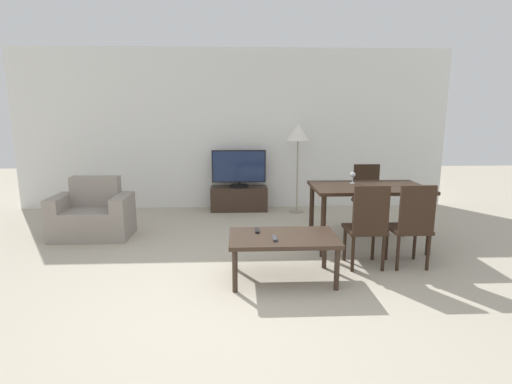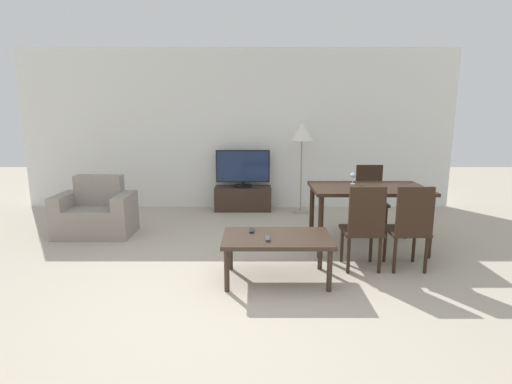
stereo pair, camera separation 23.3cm
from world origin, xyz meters
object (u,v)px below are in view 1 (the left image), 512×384
(armchair, at_px, (93,216))
(dining_chair_near, at_px, (367,223))
(dining_table, at_px, (368,193))
(dining_chair_far, at_px, (368,195))
(floor_lamp, at_px, (298,135))
(tv, at_px, (239,169))
(tv_stand, at_px, (239,198))
(wine_glass_left, at_px, (353,175))
(remote_primary, at_px, (275,238))
(remote_secondary, at_px, (257,230))
(dining_chair_near_right, at_px, (412,223))
(coffee_table, at_px, (283,241))

(armchair, distance_m, dining_chair_near, 3.55)
(dining_table, relative_size, dining_chair_far, 1.49)
(dining_table, relative_size, floor_lamp, 0.92)
(armchair, bearing_deg, tv, 35.29)
(tv_stand, bearing_deg, dining_table, -50.65)
(tv, relative_size, dining_chair_far, 0.98)
(tv_stand, distance_m, wine_glass_left, 2.36)
(armchair, height_order, floor_lamp, floor_lamp)
(dining_chair_far, xyz_separation_m, remote_primary, (-1.49, -1.81, -0.04))
(tv, xyz_separation_m, dining_chair_far, (1.82, -1.19, -0.21))
(tv, relative_size, dining_table, 0.66)
(armchair, xyz_separation_m, remote_secondary, (2.14, -1.35, 0.17))
(dining_chair_near, relative_size, remote_secondary, 6.15)
(dining_chair_near, relative_size, floor_lamp, 0.62)
(dining_chair_far, distance_m, remote_primary, 2.35)
(tv, relative_size, remote_primary, 6.03)
(floor_lamp, bearing_deg, dining_chair_near_right, -70.98)
(coffee_table, distance_m, floor_lamp, 2.92)
(dining_chair_far, bearing_deg, dining_chair_near_right, -90.00)
(dining_table, bearing_deg, coffee_table, -139.89)
(armchair, bearing_deg, tv_stand, 35.33)
(tv_stand, bearing_deg, coffee_table, -81.62)
(dining_chair_near, bearing_deg, remote_primary, -161.35)
(coffee_table, height_order, dining_chair_near, dining_chair_near)
(dining_chair_far, bearing_deg, remote_secondary, -136.86)
(coffee_table, xyz_separation_m, wine_glass_left, (1.00, 1.15, 0.46))
(dining_chair_near_right, distance_m, remote_primary, 1.53)
(remote_secondary, xyz_separation_m, wine_glass_left, (1.26, 0.99, 0.41))
(tv, relative_size, dining_chair_near_right, 0.98)
(tv_stand, height_order, dining_chair_near_right, dining_chair_near_right)
(tv_stand, relative_size, dining_chair_near_right, 1.03)
(remote_primary, bearing_deg, remote_secondary, 120.10)
(floor_lamp, bearing_deg, dining_chair_far, -49.90)
(coffee_table, bearing_deg, wine_glass_left, 48.91)
(dining_chair_near_right, xyz_separation_m, remote_secondary, (-1.65, -0.07, -0.04))
(remote_primary, bearing_deg, dining_chair_far, 50.54)
(coffee_table, height_order, dining_table, dining_table)
(dining_chair_far, height_order, floor_lamp, floor_lamp)
(tv, distance_m, coffee_table, 2.95)
(floor_lamp, bearing_deg, dining_chair_near, -81.37)
(dining_chair_near_right, distance_m, remote_secondary, 1.65)
(tv_stand, xyz_separation_m, remote_secondary, (0.18, -2.74, 0.26))
(dining_table, bearing_deg, wine_glass_left, 130.15)
(coffee_table, relative_size, dining_table, 0.78)
(floor_lamp, height_order, wine_glass_left, floor_lamp)
(tv_stand, distance_m, dining_chair_near_right, 3.24)
(coffee_table, distance_m, dining_chair_near_right, 1.42)
(dining_chair_far, relative_size, remote_primary, 6.15)
(coffee_table, distance_m, wine_glass_left, 1.60)
(tv, height_order, floor_lamp, floor_lamp)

